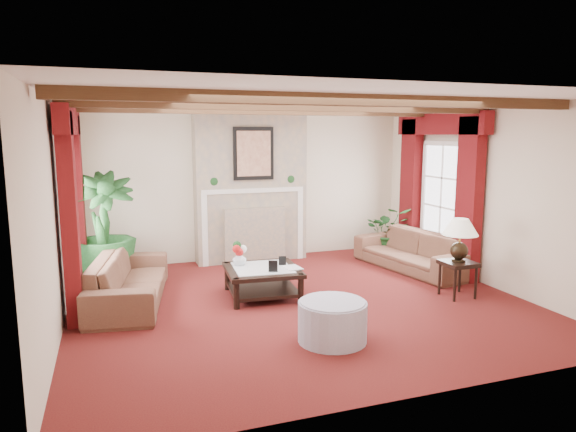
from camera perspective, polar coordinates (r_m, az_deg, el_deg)
name	(u,v)px	position (r m, az deg, el deg)	size (l,w,h in m)	color
floor	(300,302)	(7.15, 1.34, -9.54)	(6.00, 6.00, 0.00)	#440C0F
ceiling	(301,102)	(6.79, 1.43, 12.59)	(6.00, 6.00, 0.00)	white
back_wall	(248,186)	(9.45, -4.49, 3.39)	(6.00, 0.02, 2.70)	beige
left_wall	(55,217)	(6.44, -24.46, -0.08)	(0.02, 5.50, 2.70)	beige
right_wall	(485,196)	(8.37, 21.00, 2.07)	(0.02, 5.50, 2.70)	beige
ceiling_beams	(301,106)	(6.79, 1.42, 12.09)	(6.00, 3.00, 0.12)	#392112
fireplace	(250,110)	(9.22, -4.27, 11.65)	(2.00, 0.52, 2.70)	#9D8365
french_door_left	(61,146)	(7.37, -23.95, 7.11)	(0.10, 1.10, 2.16)	white
french_door_right	(445,143)	(9.09, 17.06, 7.72)	(0.10, 1.10, 2.16)	white
curtains_left	(68,113)	(7.37, -23.29, 10.43)	(0.20, 2.40, 2.55)	#47090D
curtains_right	(441,118)	(9.03, 16.61, 10.40)	(0.20, 2.40, 2.55)	#47090D
sofa_left	(129,271)	(7.36, -17.24, -5.91)	(1.02, 2.29, 0.86)	black
sofa_right	(413,245)	(8.98, 13.70, -3.11)	(1.01, 2.27, 0.86)	black
potted_palm	(104,253)	(8.34, -19.76, -3.93)	(1.10, 1.80, 0.97)	black
small_plant	(388,237)	(9.87, 11.06, -2.26)	(1.12, 1.18, 0.74)	black
coffee_table	(262,282)	(7.35, -2.85, -7.35)	(1.01, 1.01, 0.41)	black
side_table	(457,279)	(7.70, 18.32, -6.66)	(0.44, 0.44, 0.51)	black
ottoman	(332,322)	(5.84, 4.95, -11.61)	(0.77, 0.77, 0.45)	#8D8DA0
table_lamp	(460,239)	(7.57, 18.53, -2.49)	(0.50, 0.50, 0.63)	black
flower_vase	(239,259)	(7.43, -5.42, -4.75)	(0.22, 0.23, 0.20)	silver
book	(285,259)	(7.16, -0.28, -4.84)	(0.22, 0.04, 0.29)	black
photo_frame_a	(273,266)	(7.04, -1.67, -5.63)	(0.13, 0.02, 0.17)	black
photo_frame_b	(282,261)	(7.39, -0.63, -5.01)	(0.11, 0.02, 0.14)	black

